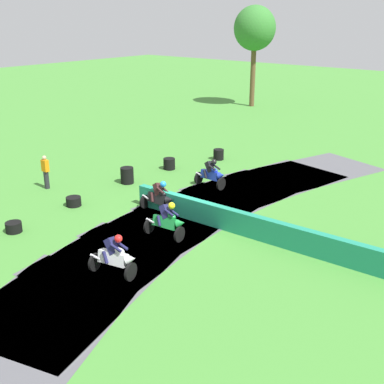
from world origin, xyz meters
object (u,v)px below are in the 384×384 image
motorcycle_lead_blue (212,174)px  motorcycle_chase_black (159,198)px  motorcycle_trailing_green (167,221)px  tire_stack_extra_a (14,227)px  track_marshal (46,172)px  motorcycle_fourth_white (115,256)px  tire_stack_mid_a (169,164)px  tire_stack_far (74,201)px  tire_stack_mid_b (127,175)px  tire_stack_near (219,154)px

motorcycle_lead_blue → motorcycle_chase_black: 3.92m
motorcycle_lead_blue → motorcycle_trailing_green: size_ratio=1.01×
tire_stack_extra_a → track_marshal: (-3.24, 3.79, 0.62)m
motorcycle_fourth_white → track_marshal: size_ratio=1.03×
motorcycle_trailing_green → tire_stack_mid_a: bearing=131.3°
tire_stack_mid_a → tire_stack_far: bearing=-87.2°
motorcycle_trailing_green → tire_stack_mid_b: (-5.66, 3.32, -0.23)m
tire_stack_near → tire_stack_extra_a: bearing=-91.0°
motorcycle_trailing_green → tire_stack_extra_a: bearing=-144.6°
tire_stack_far → motorcycle_trailing_green: bearing=2.9°
tire_stack_near → tire_stack_extra_a: (-0.22, -12.97, -0.10)m
motorcycle_chase_black → motorcycle_trailing_green: motorcycle_chase_black is taller
motorcycle_lead_blue → tire_stack_far: motorcycle_lead_blue is taller
tire_stack_extra_a → track_marshal: 5.02m
tire_stack_mid_b → tire_stack_extra_a: 6.81m
tire_stack_near → tire_stack_far: tire_stack_near is taller
motorcycle_trailing_green → tire_stack_mid_b: bearing=149.6°
tire_stack_far → track_marshal: bearing=167.6°
tire_stack_far → tire_stack_extra_a: bearing=-82.5°
tire_stack_mid_a → tire_stack_mid_b: size_ratio=0.79×
tire_stack_mid_a → tire_stack_extra_a: 9.82m
motorcycle_lead_blue → tire_stack_extra_a: (-2.75, -8.95, -0.46)m
motorcycle_fourth_white → tire_stack_near: (-5.25, 12.71, -0.35)m
tire_stack_extra_a → tire_stack_far: bearing=97.5°
motorcycle_trailing_green → tire_stack_extra_a: motorcycle_trailing_green is taller
motorcycle_trailing_green → tire_stack_near: motorcycle_trailing_green is taller
motorcycle_lead_blue → motorcycle_fourth_white: (2.72, -8.69, -0.01)m
motorcycle_trailing_green → track_marshal: (-8.08, 0.35, 0.19)m
motorcycle_trailing_green → motorcycle_fourth_white: 3.24m
motorcycle_trailing_green → tire_stack_extra_a: (-4.84, -3.44, -0.43)m
tire_stack_mid_a → motorcycle_lead_blue: bearing=-13.6°
motorcycle_fourth_white → tire_stack_mid_b: bearing=134.0°
motorcycle_trailing_green → motorcycle_lead_blue: bearing=110.8°
track_marshal → motorcycle_trailing_green: bearing=-2.5°
motorcycle_lead_blue → tire_stack_mid_b: motorcycle_lead_blue is taller
tire_stack_far → tire_stack_extra_a: 3.20m
motorcycle_fourth_white → tire_stack_mid_b: motorcycle_fourth_white is taller
motorcycle_fourth_white → tire_stack_mid_a: 11.39m
tire_stack_mid_a → motorcycle_chase_black: bearing=-52.1°
motorcycle_trailing_green → tire_stack_mid_a: (-5.59, 6.36, -0.33)m
tire_stack_mid_b → track_marshal: bearing=-129.2°
motorcycle_lead_blue → motorcycle_fourth_white: 9.10m
motorcycle_fourth_white → tire_stack_mid_a: (-6.21, 9.53, -0.35)m
motorcycle_fourth_white → tire_stack_far: (-5.89, 2.91, -0.45)m
motorcycle_lead_blue → tire_stack_mid_a: 3.61m
tire_stack_near → track_marshal: 9.82m
tire_stack_mid_b → motorcycle_chase_black: bearing=-24.5°
motorcycle_chase_black → tire_stack_mid_a: 6.04m
motorcycle_fourth_white → tire_stack_mid_b: (-6.29, 6.50, -0.25)m
tire_stack_mid_a → tire_stack_far: tire_stack_mid_a is taller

